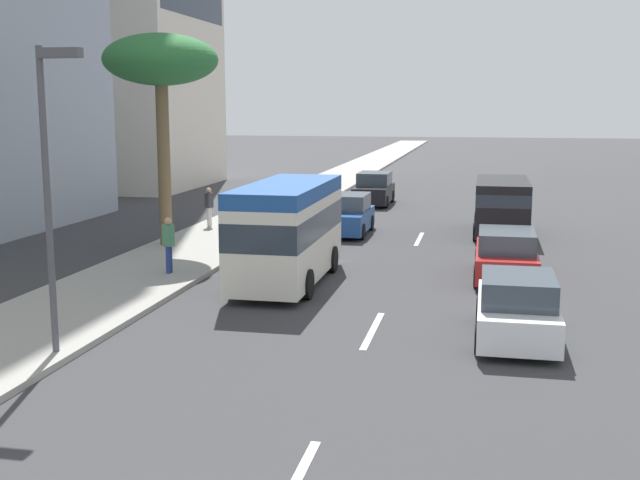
# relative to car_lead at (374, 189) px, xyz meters

# --- Properties ---
(ground_plane) EXTENTS (198.00, 198.00, 0.00)m
(ground_plane) POSITION_rel_car_lead_xyz_m (-5.34, -3.33, -0.81)
(ground_plane) COLOR #38383A
(sidewalk_right) EXTENTS (162.00, 3.97, 0.15)m
(sidewalk_right) POSITION_rel_car_lead_xyz_m (-5.34, 4.53, -0.73)
(sidewalk_right) COLOR #9E9B93
(sidewalk_right) RESTS_ON ground_plane
(lane_stripe_mid) EXTENTS (3.20, 0.16, 0.01)m
(lane_stripe_mid) POSITION_rel_car_lead_xyz_m (-24.22, -3.33, -0.80)
(lane_stripe_mid) COLOR silver
(lane_stripe_mid) RESTS_ON ground_plane
(lane_stripe_far) EXTENTS (3.20, 0.16, 0.01)m
(lane_stripe_far) POSITION_rel_car_lead_xyz_m (-10.84, -3.33, -0.80)
(lane_stripe_far) COLOR silver
(lane_stripe_far) RESTS_ON ground_plane
(car_lead) EXTENTS (4.27, 1.87, 1.72)m
(car_lead) POSITION_rel_car_lead_xyz_m (0.00, 0.00, 0.00)
(car_lead) COLOR black
(car_lead) RESTS_ON ground_plane
(minibus_second) EXTENTS (6.40, 2.26, 3.01)m
(minibus_second) POSITION_rel_car_lead_xyz_m (-19.64, -0.11, 0.84)
(minibus_second) COLOR silver
(minibus_second) RESTS_ON ground_plane
(van_third) EXTENTS (5.41, 2.21, 2.28)m
(van_third) POSITION_rel_car_lead_xyz_m (-9.14, -6.54, 0.50)
(van_third) COLOR black
(van_third) RESTS_ON ground_plane
(car_fourth) EXTENTS (4.35, 1.88, 1.53)m
(car_fourth) POSITION_rel_car_lead_xyz_m (-17.71, -6.54, -0.08)
(car_fourth) COLOR #A51E1E
(car_fourth) RESTS_ON ground_plane
(car_fifth) EXTENTS (4.04, 1.83, 1.53)m
(car_fifth) POSITION_rel_car_lead_xyz_m (-24.29, -6.64, -0.08)
(car_fifth) COLOR white
(car_fifth) RESTS_ON ground_plane
(car_sixth) EXTENTS (4.00, 1.80, 1.65)m
(car_sixth) POSITION_rel_car_lead_xyz_m (-10.13, -0.31, -0.03)
(car_sixth) COLOR #1E478C
(car_sixth) RESTS_ON ground_plane
(pedestrian_near_lamp) EXTENTS (0.30, 0.37, 1.74)m
(pedestrian_near_lamp) POSITION_rel_car_lead_xyz_m (-19.64, 3.67, 0.30)
(pedestrian_near_lamp) COLOR navy
(pedestrian_near_lamp) RESTS_ON sidewalk_right
(pedestrian_mid_block) EXTENTS (0.38, 0.32, 1.67)m
(pedestrian_mid_block) POSITION_rel_car_lead_xyz_m (-10.27, 5.68, 0.26)
(pedestrian_mid_block) COLOR beige
(pedestrian_mid_block) RESTS_ON sidewalk_right
(palm_tree) EXTENTS (4.13, 4.13, 7.69)m
(palm_tree) POSITION_rel_car_lead_xyz_m (-14.86, 5.75, 5.95)
(palm_tree) COLOR brown
(palm_tree) RESTS_ON sidewalk_right
(street_lamp) EXTENTS (0.24, 0.97, 6.31)m
(street_lamp) POSITION_rel_car_lead_xyz_m (-27.65, 2.82, 3.27)
(street_lamp) COLOR #4C4C51
(street_lamp) RESTS_ON sidewalk_right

